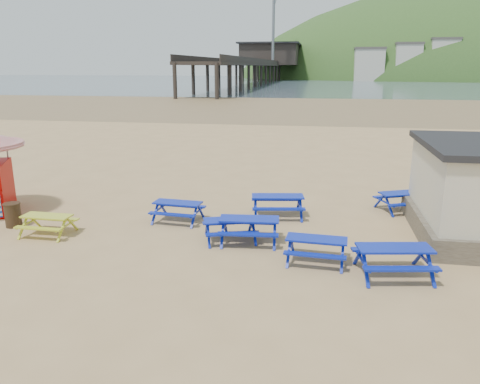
% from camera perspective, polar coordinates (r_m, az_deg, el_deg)
% --- Properties ---
extents(ground, '(400.00, 400.00, 0.00)m').
position_cam_1_polar(ground, '(16.28, -3.27, -4.65)').
color(ground, tan).
rests_on(ground, ground).
extents(wet_sand, '(400.00, 400.00, 0.00)m').
position_cam_1_polar(wet_sand, '(70.23, 6.99, 10.49)').
color(wet_sand, olive).
rests_on(wet_sand, ground).
extents(sea, '(400.00, 400.00, 0.00)m').
position_cam_1_polar(sea, '(185.04, 8.92, 13.20)').
color(sea, '#445562').
rests_on(sea, ground).
extents(picnic_table_blue_a, '(1.84, 1.53, 0.72)m').
position_cam_1_polar(picnic_table_blue_a, '(17.22, -7.58, -2.38)').
color(picnic_table_blue_a, '#0A2494').
rests_on(picnic_table_blue_a, ground).
extents(picnic_table_blue_b, '(2.15, 1.85, 0.81)m').
position_cam_1_polar(picnic_table_blue_b, '(17.66, 4.60, -1.71)').
color(picnic_table_blue_b, '#0A2494').
rests_on(picnic_table_blue_b, ground).
extents(picnic_table_blue_c, '(2.20, 2.02, 0.75)m').
position_cam_1_polar(picnic_table_blue_c, '(19.36, 19.15, -1.10)').
color(picnic_table_blue_c, '#0A2494').
rests_on(picnic_table_blue_c, ground).
extents(picnic_table_blue_d, '(2.01, 1.68, 0.79)m').
position_cam_1_polar(picnic_table_blue_d, '(15.09, 1.13, -4.64)').
color(picnic_table_blue_d, '#0A2494').
rests_on(picnic_table_blue_d, ground).
extents(picnic_table_blue_e, '(2.21, 1.90, 0.82)m').
position_cam_1_polar(picnic_table_blue_e, '(13.37, 18.20, -8.03)').
color(picnic_table_blue_e, '#0A2494').
rests_on(picnic_table_blue_e, ground).
extents(picnic_table_blue_f, '(1.82, 1.51, 0.73)m').
position_cam_1_polar(picnic_table_blue_f, '(13.77, 9.27, -6.98)').
color(picnic_table_blue_f, '#0A2494').
rests_on(picnic_table_blue_f, ground).
extents(picnic_table_yellow, '(1.65, 1.34, 0.68)m').
position_cam_1_polar(picnic_table_yellow, '(16.99, -22.39, -3.74)').
color(picnic_table_yellow, gold).
rests_on(picnic_table_yellow, ground).
extents(litter_bin, '(0.59, 0.59, 0.86)m').
position_cam_1_polar(litter_bin, '(18.32, -25.95, -2.50)').
color(litter_bin, '#3A2C18').
rests_on(litter_bin, ground).
extents(pier, '(24.00, 220.00, 39.29)m').
position_cam_1_polar(pier, '(194.35, 3.54, 15.04)').
color(pier, black).
rests_on(pier, ground).
extents(picnic_table_blue_g, '(2.04, 1.84, 0.71)m').
position_cam_1_polar(picnic_table_blue_g, '(15.25, -1.21, -4.60)').
color(picnic_table_blue_g, '#0A2494').
rests_on(picnic_table_blue_g, ground).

